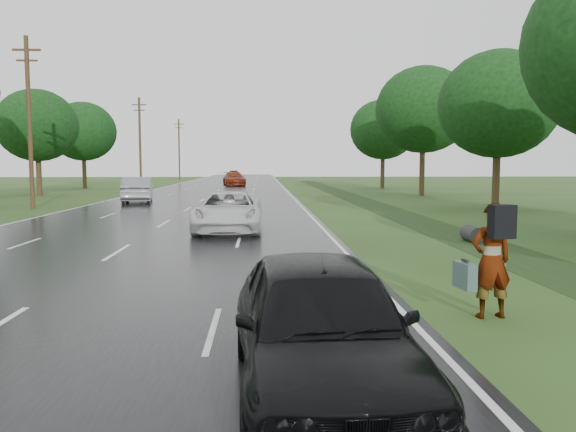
# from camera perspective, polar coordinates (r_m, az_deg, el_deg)

# --- Properties ---
(road) EXTENTS (14.00, 180.00, 0.04)m
(road) POSITION_cam_1_polar(r_m,az_deg,el_deg) (53.92, -7.29, 2.46)
(road) COLOR black
(road) RESTS_ON ground
(edge_stripe_east) EXTENTS (0.12, 180.00, 0.01)m
(edge_stripe_east) POSITION_cam_1_polar(r_m,az_deg,el_deg) (53.80, -0.10, 2.52)
(edge_stripe_east) COLOR silver
(edge_stripe_east) RESTS_ON road
(edge_stripe_west) EXTENTS (0.12, 180.00, 0.01)m
(edge_stripe_west) POSITION_cam_1_polar(r_m,az_deg,el_deg) (54.86, -14.34, 2.41)
(edge_stripe_west) COLOR silver
(edge_stripe_west) RESTS_ON road
(center_line) EXTENTS (0.12, 180.00, 0.01)m
(center_line) POSITION_cam_1_polar(r_m,az_deg,el_deg) (53.92, -7.29, 2.49)
(center_line) COLOR silver
(center_line) RESTS_ON road
(drainage_ditch) EXTENTS (2.20, 120.00, 0.56)m
(drainage_ditch) POSITION_cam_1_polar(r_m,az_deg,el_deg) (28.45, 11.99, -0.08)
(drainage_ditch) COLOR black
(drainage_ditch) RESTS_ON ground
(utility_pole_mid) EXTENTS (1.60, 0.26, 10.00)m
(utility_pole_mid) POSITION_cam_1_polar(r_m,az_deg,el_deg) (36.37, -24.79, 8.84)
(utility_pole_mid) COLOR #3C2518
(utility_pole_mid) RESTS_ON ground
(utility_pole_far) EXTENTS (1.60, 0.26, 10.00)m
(utility_pole_far) POSITION_cam_1_polar(r_m,az_deg,el_deg) (65.14, -14.80, 7.36)
(utility_pole_far) COLOR #3C2518
(utility_pole_far) RESTS_ON ground
(utility_pole_distant) EXTENTS (1.60, 0.26, 10.00)m
(utility_pole_distant) POSITION_cam_1_polar(r_m,az_deg,el_deg) (94.68, -11.00, 6.74)
(utility_pole_distant) COLOR #3C2518
(utility_pole_distant) RESTS_ON ground
(tree_east_c) EXTENTS (7.00, 7.00, 9.29)m
(tree_east_c) POSITION_cam_1_polar(r_m,az_deg,el_deg) (35.70, 20.60, 10.57)
(tree_east_c) COLOR #3C2518
(tree_east_c) RESTS_ON ground
(tree_east_d) EXTENTS (8.00, 8.00, 10.76)m
(tree_east_d) POSITION_cam_1_polar(r_m,az_deg,el_deg) (48.81, 13.59, 10.44)
(tree_east_d) COLOR #3C2518
(tree_east_d) RESTS_ON ground
(tree_east_f) EXTENTS (7.20, 7.20, 9.62)m
(tree_east_f) POSITION_cam_1_polar(r_m,az_deg,el_deg) (62.22, 9.64, 8.65)
(tree_east_f) COLOR #3C2518
(tree_east_f) RESTS_ON ground
(tree_west_d) EXTENTS (6.60, 6.60, 8.80)m
(tree_west_d) POSITION_cam_1_polar(r_m,az_deg,el_deg) (51.23, -24.15, 8.39)
(tree_west_d) COLOR #3C2518
(tree_west_d) RESTS_ON ground
(tree_west_f) EXTENTS (7.00, 7.00, 9.29)m
(tree_west_f) POSITION_cam_1_polar(r_m,az_deg,el_deg) (64.66, -20.10, 8.07)
(tree_west_f) COLOR #3C2518
(tree_west_f) RESTS_ON ground
(pedestrian) EXTENTS (0.95, 0.77, 1.99)m
(pedestrian) POSITION_cam_1_polar(r_m,az_deg,el_deg) (10.20, 19.87, -4.13)
(pedestrian) COLOR #A5998C
(pedestrian) RESTS_ON ground
(white_pickup) EXTENTS (2.56, 5.53, 1.53)m
(white_pickup) POSITION_cam_1_polar(r_m,az_deg,el_deg) (21.92, -6.06, 0.46)
(white_pickup) COLOR silver
(white_pickup) RESTS_ON road
(dark_sedan) EXTENTS (2.12, 4.79, 1.60)m
(dark_sedan) POSITION_cam_1_polar(r_m,az_deg,el_deg) (6.40, 3.31, -11.06)
(dark_sedan) COLOR black
(dark_sedan) RESTS_ON road
(silver_sedan) EXTENTS (2.67, 5.53, 1.75)m
(silver_sedan) POSITION_cam_1_polar(r_m,az_deg,el_deg) (39.27, -15.05, 2.59)
(silver_sedan) COLOR gray
(silver_sedan) RESTS_ON road
(far_car_red) EXTENTS (3.26, 6.10, 1.68)m
(far_car_red) POSITION_cam_1_polar(r_m,az_deg,el_deg) (68.39, -5.50, 3.79)
(far_car_red) COLOR maroon
(far_car_red) RESTS_ON road
(far_car_dark) EXTENTS (1.88, 4.35, 1.39)m
(far_car_dark) POSITION_cam_1_polar(r_m,az_deg,el_deg) (108.62, -5.54, 4.26)
(far_car_dark) COLOR black
(far_car_dark) RESTS_ON road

